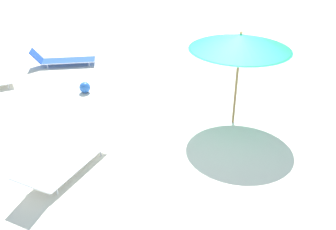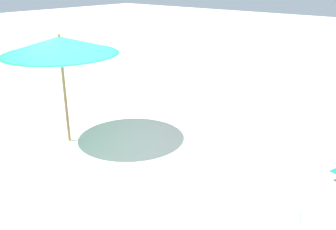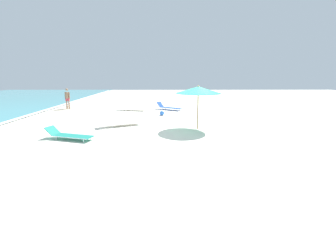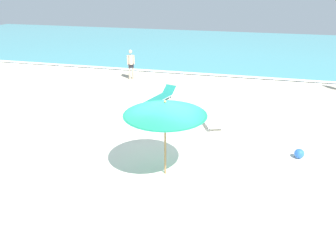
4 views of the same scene
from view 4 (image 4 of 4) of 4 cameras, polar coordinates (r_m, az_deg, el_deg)
The scene contains 7 objects.
ground_plane at distance 10.89m, azimuth -0.54°, elevation -8.48°, with size 60.00×60.00×0.16m.
ocean_water at distance 30.04m, azimuth 9.54°, elevation 11.57°, with size 60.00×19.30×0.07m.
beach_umbrella at distance 9.27m, azimuth -0.51°, elevation 1.08°, with size 2.42×2.42×2.39m.
sun_lounger_under_umbrella at distance 13.87m, azimuth 7.05°, elevation -0.21°, with size 1.45×2.28×0.60m.
sun_lounger_near_water_left at distance 16.05m, azimuth -1.47°, elevation 3.11°, with size 1.25×2.39×0.54m.
beachgoer_wading_adult at distance 19.75m, azimuth -6.48°, elevation 9.05°, with size 0.41×0.30×1.76m.
beach_ball at distance 11.82m, azimuth 21.89°, elevation -6.25°, with size 0.33×0.33×0.33m.
Camera 4 is at (2.38, -9.03, 5.50)m, focal length 35.00 mm.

